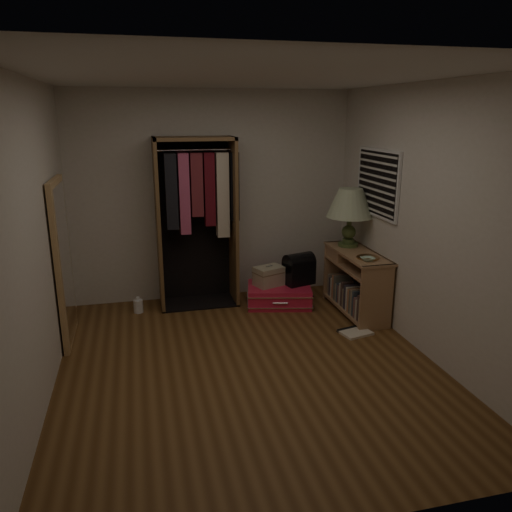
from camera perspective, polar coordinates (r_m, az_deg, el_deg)
The scene contains 13 objects.
ground at distance 4.85m, azimuth -0.82°, elevation -12.40°, with size 4.00×4.00×0.00m, color brown.
room_walls at distance 4.41m, azimuth -0.07°, elevation 5.43°, with size 3.52×4.02×2.60m.
console_bookshelf at distance 6.08m, azimuth 11.20°, elevation -2.74°, with size 0.42×1.12×0.75m.
open_wardrobe at distance 6.08m, azimuth -6.59°, elevation 5.59°, with size 0.99×0.50×2.05m.
floor_mirror at distance 5.42m, azimuth -21.17°, elevation -0.72°, with size 0.06×0.80×1.70m.
pink_suitcase at distance 6.27m, azimuth 2.65°, elevation -4.47°, with size 0.90×0.74×0.24m.
train_case at distance 6.20m, azimuth 1.51°, elevation -2.29°, with size 0.42×0.36×0.26m.
black_bag at distance 6.26m, azimuth 4.92°, elevation -1.39°, with size 0.42×0.33×0.40m.
table_lamp at distance 6.09m, azimuth 10.71°, elevation 5.83°, with size 0.71×0.71×0.70m.
brass_tray at distance 5.72m, azimuth 12.66°, elevation -0.16°, with size 0.31×0.31×0.01m.
ceramic_bowl at distance 5.61m, azimuth 12.65°, elevation -0.35°, with size 0.15×0.15×0.04m, color #B0D3B8.
white_jug at distance 6.18m, azimuth -13.30°, elevation -5.57°, with size 0.13×0.13×0.20m.
floor_book at distance 5.61m, azimuth 11.18°, elevation -8.48°, with size 0.37×0.32×0.03m.
Camera 1 is at (-0.94, -4.17, 2.30)m, focal length 35.00 mm.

